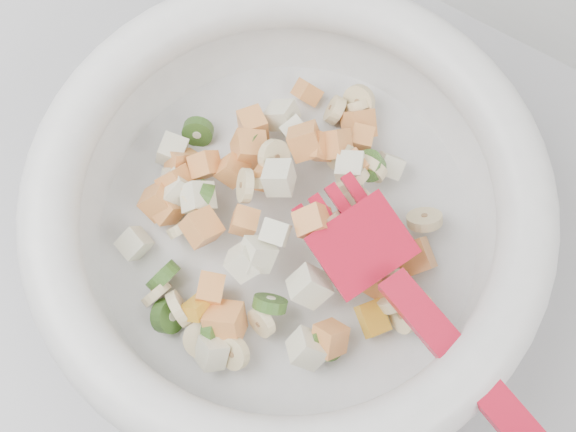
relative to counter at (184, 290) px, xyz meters
The scene contains 2 objects.
counter is the anchor object (origin of this frame).
mixing_bowl 0.53m from the counter, ahead, with size 0.46×0.37×0.11m.
Camera 1 is at (0.26, 1.32, 1.44)m, focal length 45.00 mm.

